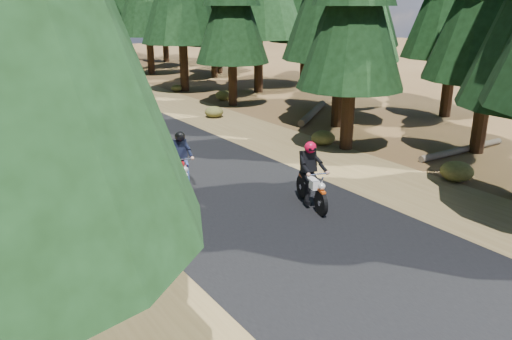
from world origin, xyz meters
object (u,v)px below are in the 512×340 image
Objects in this scene: log_near at (313,112)px; log_far at (462,150)px; rider_lead at (312,186)px; rider_follow at (182,170)px.

log_near is 7.96m from log_far.
log_near is 2.47× the size of rider_lead.
rider_lead is (-7.85, -0.84, 0.46)m from log_far.
log_near is 11.18m from rider_follow.
log_near is at bearing -132.64° from rider_follow.
log_near is at bearing 93.89° from log_far.
log_near is 11.55m from rider_lead.
log_far is at bearing -175.89° from rider_follow.
log_near is 1.12× the size of log_far.
rider_follow is (-9.68, -5.59, 0.40)m from log_near.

